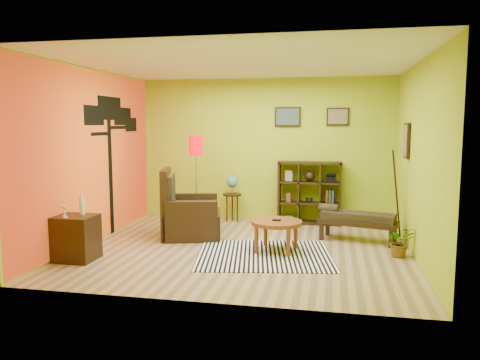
% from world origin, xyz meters
% --- Properties ---
extents(ground, '(5.00, 5.00, 0.00)m').
position_xyz_m(ground, '(0.00, 0.00, 0.00)').
color(ground, tan).
rests_on(ground, ground).
extents(room_shell, '(5.04, 4.54, 2.82)m').
position_xyz_m(room_shell, '(-0.09, 0.01, 1.80)').
color(room_shell, '#A9C41F').
rests_on(room_shell, ground).
extents(zebra_rug, '(2.18, 1.95, 0.01)m').
position_xyz_m(zebra_rug, '(0.37, -0.32, 0.01)').
color(zebra_rug, white).
rests_on(zebra_rug, ground).
extents(coffee_table, '(0.77, 0.77, 0.49)m').
position_xyz_m(coffee_table, '(0.52, -0.07, 0.41)').
color(coffee_table, brown).
rests_on(coffee_table, ground).
extents(armchair, '(1.16, 1.15, 1.16)m').
position_xyz_m(armchair, '(-1.08, 0.57, 0.35)').
color(armchair, black).
rests_on(armchair, ground).
extents(side_cabinet, '(0.54, 0.49, 0.95)m').
position_xyz_m(side_cabinet, '(-2.20, -1.07, 0.32)').
color(side_cabinet, black).
rests_on(side_cabinet, ground).
extents(floor_lamp, '(0.26, 0.26, 1.71)m').
position_xyz_m(floor_lamp, '(-1.07, 1.07, 1.39)').
color(floor_lamp, silver).
rests_on(floor_lamp, ground).
extents(globe_table, '(0.37, 0.37, 0.90)m').
position_xyz_m(globe_table, '(-0.60, 1.94, 0.68)').
color(globe_table, black).
rests_on(globe_table, ground).
extents(cube_shelf, '(1.20, 0.35, 1.20)m').
position_xyz_m(cube_shelf, '(0.91, 2.03, 0.60)').
color(cube_shelf, black).
rests_on(cube_shelf, ground).
extents(bench, '(1.33, 0.77, 0.58)m').
position_xyz_m(bench, '(1.72, 0.81, 0.37)').
color(bench, black).
rests_on(bench, ground).
extents(potted_plant, '(0.54, 0.56, 0.34)m').
position_xyz_m(potted_plant, '(2.30, -0.00, 0.17)').
color(potted_plant, '#26661E').
rests_on(potted_plant, ground).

